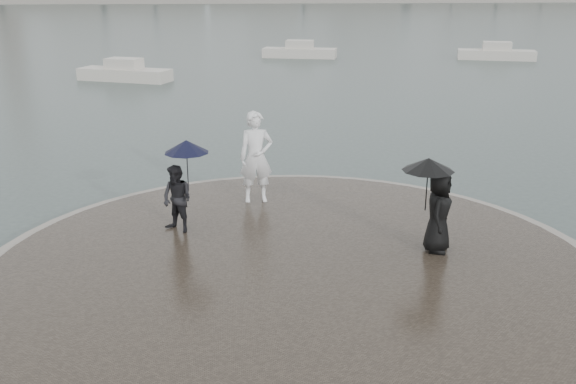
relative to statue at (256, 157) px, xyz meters
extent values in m
cylinder|color=gray|center=(0.54, -3.94, -1.34)|extent=(12.50, 12.50, 0.32)
cylinder|color=#2D261E|center=(0.54, -3.94, -1.32)|extent=(11.90, 11.90, 0.36)
imported|color=white|center=(0.00, 0.00, 0.00)|extent=(0.86, 0.60, 2.28)
imported|color=black|center=(-1.82, -1.87, -0.39)|extent=(0.92, 0.89, 1.50)
cylinder|color=black|center=(-1.57, -1.77, 0.21)|extent=(0.02, 0.02, 0.90)
cone|color=black|center=(-1.57, -1.77, 0.76)|extent=(0.97, 0.97, 0.28)
imported|color=black|center=(3.52, -3.46, -0.30)|extent=(0.83, 0.97, 1.68)
cylinder|color=black|center=(3.27, -3.36, 0.16)|extent=(0.02, 0.02, 0.90)
cone|color=black|center=(3.27, -3.36, 0.68)|extent=(1.05, 1.05, 0.26)
cube|color=gray|center=(0.54, 155.56, -0.90)|extent=(260.00, 20.00, 1.20)
cube|color=beige|center=(4.85, 33.71, -1.25)|extent=(5.73, 3.00, 0.90)
cube|color=beige|center=(4.85, 33.71, -0.65)|extent=(2.25, 1.69, 0.90)
cube|color=beige|center=(19.16, 31.12, -1.25)|extent=(5.73, 3.22, 0.90)
cube|color=beige|center=(19.16, 31.12, -0.65)|extent=(2.27, 1.76, 0.90)
cube|color=beige|center=(-6.62, 23.19, -1.25)|extent=(5.69, 3.62, 0.90)
cube|color=beige|center=(-6.62, 23.19, -0.65)|extent=(2.31, 1.88, 0.90)
camera|label=1|loc=(-0.64, -15.26, 4.17)|focal=40.00mm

